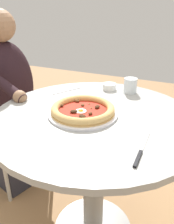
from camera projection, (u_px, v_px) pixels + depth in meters
name	position (u px, v px, depth m)	size (l,w,h in m)	color
dining_table	(94.00, 149.00, 1.12)	(0.92, 0.92, 0.75)	#999993
pizza_on_plate	(83.00, 110.00, 1.03)	(0.31, 0.31, 0.04)	white
water_glass	(130.00, 86.00, 1.27)	(0.07, 0.07, 0.08)	silver
steak_knife	(140.00, 153.00, 0.77)	(0.23, 0.01, 0.01)	silver
ramekin_capers	(109.00, 86.00, 1.33)	(0.08, 0.08, 0.03)	white
fork_utensil	(68.00, 91.00, 1.31)	(0.17, 0.10, 0.00)	#BCBCC1
diner_person	(13.00, 116.00, 1.54)	(0.44, 0.48, 1.17)	#282833
cafe_chair_diner	(1.00, 107.00, 1.62)	(0.52, 0.52, 0.89)	beige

